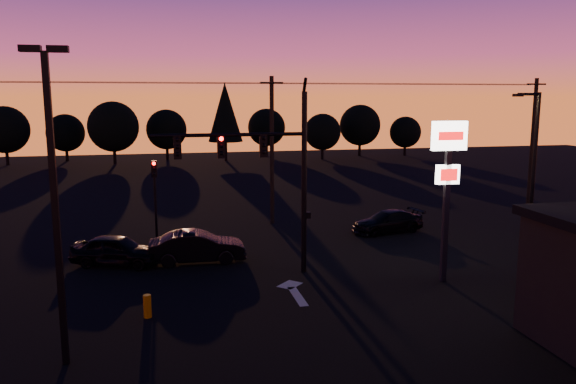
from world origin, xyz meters
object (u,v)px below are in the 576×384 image
(traffic_signal_mast, at_px, (268,164))
(car_left, at_px, (117,250))
(car_right, at_px, (388,222))
(pylon_sign, at_px, (448,167))
(parking_lot_light, at_px, (54,188))
(car_mid, at_px, (197,247))
(secondary_signal, at_px, (155,188))
(bollard, at_px, (147,306))
(streetlight, at_px, (533,163))

(traffic_signal_mast, xyz_separation_m, car_left, (-6.66, 2.91, -4.22))
(traffic_signal_mast, height_order, car_left, traffic_signal_mast)
(traffic_signal_mast, height_order, car_right, traffic_signal_mast)
(traffic_signal_mast, xyz_separation_m, pylon_sign, (7.10, -2.49, -0.02))
(parking_lot_light, bearing_deg, car_mid, 65.14)
(traffic_signal_mast, relative_size, car_right, 1.99)
(parking_lot_light, relative_size, car_right, 2.12)
(traffic_signal_mast, distance_m, secondary_signal, 9.19)
(car_mid, height_order, car_right, car_mid)
(pylon_sign, relative_size, bollard, 8.14)
(car_mid, relative_size, car_right, 1.05)
(bollard, bearing_deg, traffic_signal_mast, 37.22)
(secondary_signal, bearing_deg, pylon_sign, -39.77)
(parking_lot_light, bearing_deg, bollard, 53.72)
(parking_lot_light, xyz_separation_m, car_left, (0.74, 9.91, -4.55))
(bollard, xyz_separation_m, car_right, (13.32, 10.15, 0.21))
(car_left, relative_size, car_right, 0.97)
(secondary_signal, xyz_separation_m, car_right, (13.10, -1.24, -2.24))
(streetlight, relative_size, car_left, 1.91)
(car_left, xyz_separation_m, car_right, (14.86, 3.34, -0.09))
(pylon_sign, height_order, car_right, pylon_sign)
(secondary_signal, relative_size, pylon_sign, 0.64)
(traffic_signal_mast, bearing_deg, streetlight, 6.14)
(streetlight, height_order, bollard, streetlight)
(car_right, bearing_deg, secondary_signal, -106.36)
(bollard, distance_m, car_mid, 6.86)
(secondary_signal, height_order, bollard, secondary_signal)
(bollard, bearing_deg, parking_lot_light, -126.28)
(parking_lot_light, bearing_deg, car_left, 85.73)
(secondary_signal, distance_m, streetlight, 19.89)
(car_left, distance_m, car_mid, 3.72)
(car_mid, bearing_deg, car_left, 86.88)
(streetlight, height_order, car_left, streetlight)
(car_left, bearing_deg, car_right, -57.32)
(secondary_signal, distance_m, car_right, 13.34)
(parking_lot_light, relative_size, bollard, 10.94)
(traffic_signal_mast, bearing_deg, parking_lot_light, -136.63)
(parking_lot_light, bearing_deg, streetlight, 21.65)
(streetlight, relative_size, bollard, 9.58)
(pylon_sign, height_order, car_left, pylon_sign)
(car_left, bearing_deg, parking_lot_light, -164.26)
(streetlight, bearing_deg, parking_lot_light, -158.35)
(traffic_signal_mast, height_order, bollard, traffic_signal_mast)
(streetlight, xyz_separation_m, car_mid, (-16.97, 1.09, -3.68))
(streetlight, bearing_deg, car_right, 140.78)
(pylon_sign, relative_size, car_mid, 1.51)
(streetlight, relative_size, car_right, 1.86)
(traffic_signal_mast, relative_size, car_mid, 1.90)
(bollard, relative_size, car_mid, 0.19)
(pylon_sign, bearing_deg, secondary_signal, 140.23)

